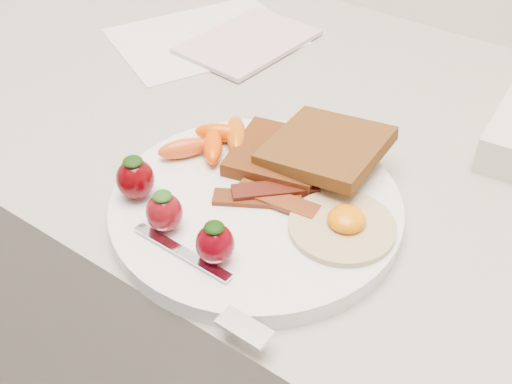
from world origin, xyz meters
The scene contains 11 objects.
counter centered at (0.00, 1.70, 0.45)m, with size 2.00×0.60×0.90m, color gray.
plate centered at (0.01, 1.53, 0.91)m, with size 0.27×0.27×0.02m, color white.
toast_lower centered at (0.00, 1.60, 0.93)m, with size 0.09×0.09×0.01m, color #4F2110.
toast_upper centered at (0.04, 1.62, 0.94)m, with size 0.10×0.10×0.01m, color #3A250D.
fried_egg centered at (0.10, 1.55, 0.92)m, with size 0.11×0.11×0.02m.
bacon_strips centered at (0.02, 1.54, 0.92)m, with size 0.10×0.08×0.01m.
baby_carrots centered at (-0.07, 1.57, 0.93)m, with size 0.08×0.11×0.02m.
strawberries centered at (-0.03, 1.46, 0.94)m, with size 0.14×0.06×0.04m.
fork centered at (0.04, 1.43, 0.92)m, with size 0.16×0.05×0.00m.
paper_sheet centered at (-0.26, 1.79, 0.90)m, with size 0.18×0.24×0.00m, color white.
notepad centered at (-0.20, 1.80, 0.91)m, with size 0.12×0.17×0.01m, color beige.
Camera 1 is at (0.27, 1.17, 1.30)m, focal length 45.00 mm.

